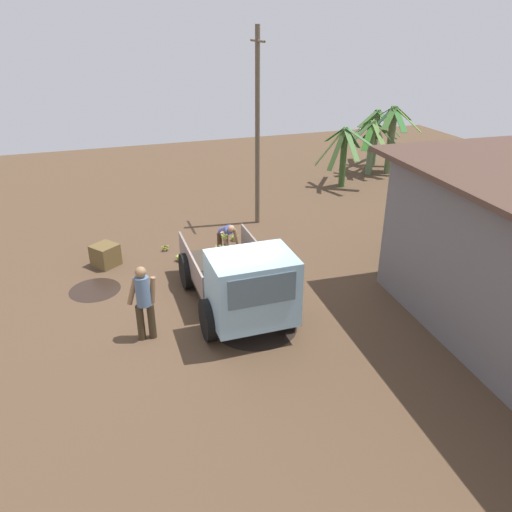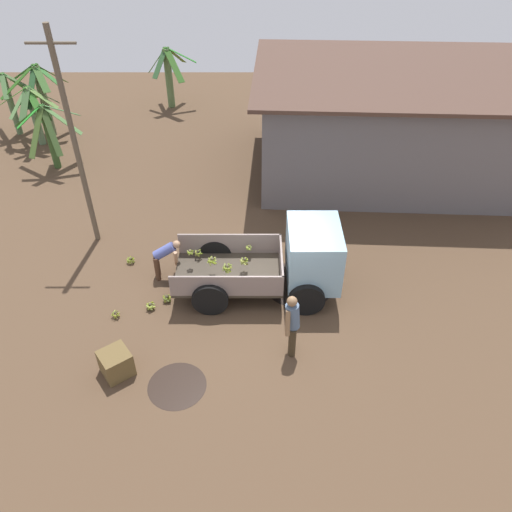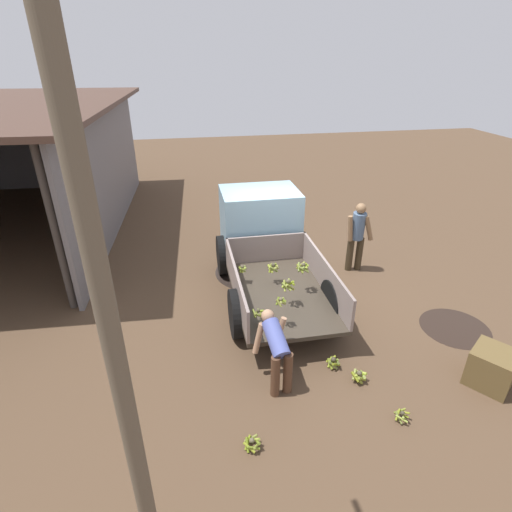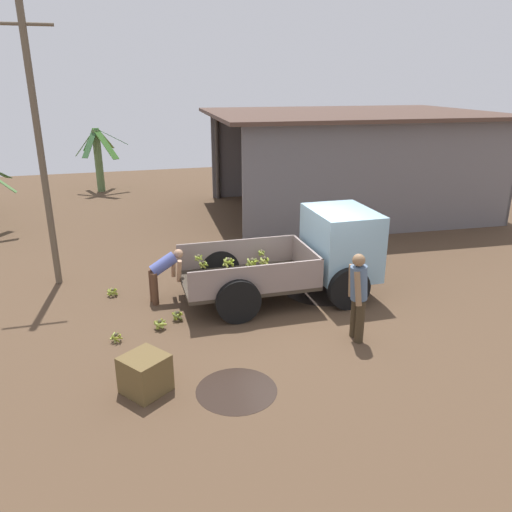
% 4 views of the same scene
% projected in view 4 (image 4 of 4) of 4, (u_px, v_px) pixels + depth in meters
% --- Properties ---
extents(ground, '(36.00, 36.00, 0.00)m').
position_uv_depth(ground, '(305.00, 302.00, 10.99)').
color(ground, brown).
extents(mud_patch_0, '(1.91, 1.91, 0.01)m').
position_uv_depth(mud_patch_0, '(323.00, 289.00, 11.65)').
color(mud_patch_0, '#2B221E').
rests_on(mud_patch_0, ground).
extents(mud_patch_1, '(1.29, 1.29, 0.01)m').
position_uv_depth(mud_patch_1, '(237.00, 390.00, 7.86)').
color(mud_patch_1, black).
rests_on(mud_patch_1, ground).
extents(cargo_truck, '(4.27, 2.09, 1.92)m').
position_uv_depth(cargo_truck, '(320.00, 251.00, 11.11)').
color(cargo_truck, '#393127').
rests_on(cargo_truck, ground).
extents(warehouse_shed, '(10.15, 7.67, 3.55)m').
position_uv_depth(warehouse_shed, '(362.00, 139.00, 17.89)').
color(warehouse_shed, slate).
rests_on(warehouse_shed, ground).
extents(utility_pole, '(1.21, 0.15, 6.14)m').
position_uv_depth(utility_pole, '(40.00, 149.00, 10.96)').
color(utility_pole, brown).
rests_on(utility_pole, ground).
extents(banana_palm_4, '(2.21, 2.39, 2.68)m').
position_uv_depth(banana_palm_4, '(99.00, 158.00, 21.28)').
color(banana_palm_4, '#5C7846').
rests_on(banana_palm_4, ground).
extents(person_foreground_visitor, '(0.37, 0.64, 1.70)m').
position_uv_depth(person_foreground_visitor, '(358.00, 293.00, 9.10)').
color(person_foreground_visitor, '#392D1D').
rests_on(person_foreground_visitor, ground).
extents(person_worker_loading, '(0.79, 0.59, 1.15)m').
position_uv_depth(person_worker_loading, '(163.00, 271.00, 10.81)').
color(person_worker_loading, '#503322').
rests_on(person_worker_loading, ground).
extents(banana_bunch_on_ground_0, '(0.25, 0.27, 0.21)m').
position_uv_depth(banana_bunch_on_ground_0, '(160.00, 324.00, 9.75)').
color(banana_bunch_on_ground_0, brown).
rests_on(banana_bunch_on_ground_0, ground).
extents(banana_bunch_on_ground_1, '(0.22, 0.22, 0.21)m').
position_uv_depth(banana_bunch_on_ground_1, '(178.00, 315.00, 10.11)').
color(banana_bunch_on_ground_1, '#453E2C').
rests_on(banana_bunch_on_ground_1, ground).
extents(banana_bunch_on_ground_2, '(0.24, 0.24, 0.18)m').
position_uv_depth(banana_bunch_on_ground_2, '(116.00, 337.00, 9.28)').
color(banana_bunch_on_ground_2, '#413B2A').
rests_on(banana_bunch_on_ground_2, ground).
extents(banana_bunch_on_ground_3, '(0.25, 0.26, 0.18)m').
position_uv_depth(banana_bunch_on_ground_3, '(113.00, 292.00, 11.25)').
color(banana_bunch_on_ground_3, brown).
rests_on(banana_bunch_on_ground_3, ground).
extents(wooden_crate_0, '(0.87, 0.87, 0.61)m').
position_uv_depth(wooden_crate_0, '(145.00, 374.00, 7.76)').
color(wooden_crate_0, brown).
rests_on(wooden_crate_0, ground).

